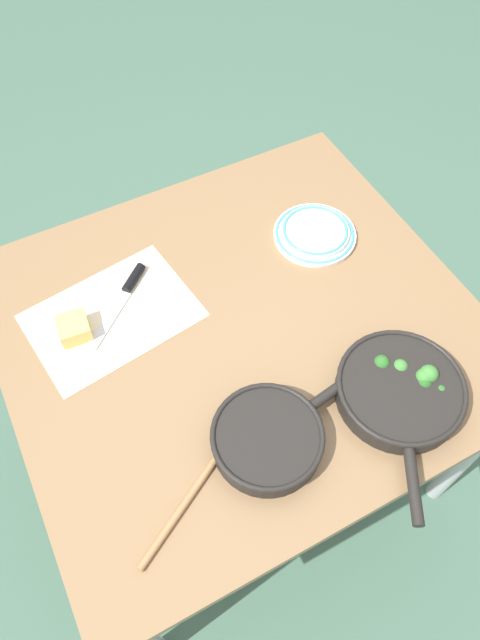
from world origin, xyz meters
The scene contains 9 objects.
ground_plane centered at (0.00, 0.00, 0.00)m, with size 14.00×14.00×0.00m, color #476B56.
dining_table_red centered at (0.00, 0.00, 0.69)m, with size 1.12×1.04×0.77m.
skillet_broccoli centered at (0.23, -0.33, 0.80)m, with size 0.30×0.40×0.07m.
skillet_eggs centered at (-0.09, -0.30, 0.80)m, with size 0.39×0.24×0.06m.
wooden_spoon centered at (-0.22, -0.29, 0.78)m, with size 0.34×0.21×0.02m.
parchment_sheet centered at (-0.27, 0.17, 0.77)m, with size 0.43×0.33×0.00m.
grater_knife centered at (-0.22, 0.21, 0.78)m, with size 0.22×0.19×0.02m.
cheese_block centered at (-0.36, 0.16, 0.79)m, with size 0.08×0.08×0.05m.
dinner_plate_stack centered at (0.31, 0.16, 0.78)m, with size 0.22×0.22×0.03m.
Camera 1 is at (-0.35, -0.67, 1.93)m, focal length 32.00 mm.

